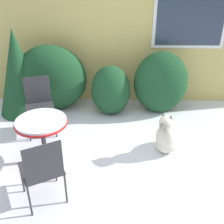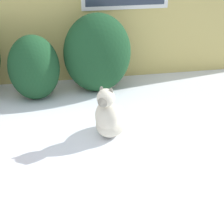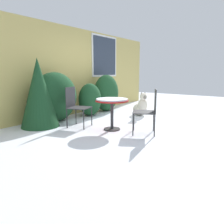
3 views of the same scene
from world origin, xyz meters
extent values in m
plane|color=white|center=(0.00, 0.00, 0.00)|extent=(16.00, 16.00, 0.00)
cube|color=tan|center=(0.00, 2.20, 1.32)|extent=(8.00, 0.06, 2.64)
cube|color=silver|center=(1.43, 2.16, 1.87)|extent=(1.38, 0.04, 1.44)
cube|color=#2D3847|center=(1.43, 2.14, 1.87)|extent=(1.26, 0.01, 1.32)
ellipsoid|color=#194223|center=(-1.21, 1.74, 0.65)|extent=(1.39, 0.74, 1.31)
ellipsoid|color=#194223|center=(-0.05, 1.56, 0.49)|extent=(0.75, 0.63, 0.98)
ellipsoid|color=#194223|center=(0.91, 1.68, 0.61)|extent=(1.03, 0.68, 1.22)
cone|color=#194223|center=(-1.78, 1.61, 0.82)|extent=(0.91, 0.91, 1.64)
cylinder|color=#2D2D30|center=(-0.98, 0.04, 0.01)|extent=(0.38, 0.38, 0.03)
cylinder|color=#2D2D30|center=(-0.98, 0.04, 0.34)|extent=(0.07, 0.07, 0.63)
cylinder|color=red|center=(-0.98, 0.04, 0.67)|extent=(0.75, 0.75, 0.03)
cylinder|color=white|center=(-0.98, 0.04, 0.70)|extent=(0.72, 0.72, 0.03)
cube|color=#2D2D30|center=(-1.23, 0.84, 0.47)|extent=(0.59, 0.59, 0.02)
cube|color=#2D2D30|center=(-1.30, 1.06, 0.72)|extent=(0.42, 0.14, 0.48)
cylinder|color=#2D2D30|center=(-1.37, 0.56, 0.23)|extent=(0.02, 0.02, 0.46)
cylinder|color=#2D2D30|center=(-0.95, 0.69, 0.23)|extent=(0.02, 0.02, 0.46)
cylinder|color=#2D2D30|center=(-1.50, 0.98, 0.23)|extent=(0.02, 0.02, 0.46)
cylinder|color=#2D2D30|center=(-1.08, 1.11, 0.23)|extent=(0.02, 0.02, 0.46)
cube|color=#2D2D30|center=(-0.83, -0.69, 0.47)|extent=(0.64, 0.64, 0.02)
cube|color=#2D2D30|center=(-0.72, -0.89, 0.72)|extent=(0.39, 0.22, 0.48)
cylinder|color=#2D2D30|center=(-0.74, -0.39, 0.23)|extent=(0.02, 0.02, 0.46)
cylinder|color=#2D2D30|center=(-1.13, -0.60, 0.23)|extent=(0.02, 0.02, 0.46)
cylinder|color=#2D2D30|center=(-0.53, -0.78, 0.23)|extent=(0.02, 0.02, 0.46)
cylinder|color=#2D2D30|center=(-0.92, -0.99, 0.23)|extent=(0.02, 0.02, 0.46)
ellipsoid|color=beige|center=(0.90, 0.37, 0.18)|extent=(0.60, 0.65, 0.36)
ellipsoid|color=beige|center=(0.82, 0.24, 0.34)|extent=(0.38, 0.37, 0.40)
sphere|color=beige|center=(0.80, 0.21, 0.60)|extent=(0.21, 0.21, 0.21)
cone|color=gray|center=(0.73, 0.09, 0.58)|extent=(0.13, 0.12, 0.12)
ellipsoid|color=gray|center=(0.76, 0.25, 0.68)|extent=(0.06, 0.05, 0.10)
ellipsoid|color=gray|center=(0.86, 0.19, 0.68)|extent=(0.06, 0.05, 0.10)
ellipsoid|color=beige|center=(1.03, 0.59, 0.08)|extent=(0.19, 0.25, 0.07)
camera|label=1|loc=(0.10, -3.32, 2.71)|focal=45.00mm
camera|label=2|loc=(0.26, -3.26, 2.35)|focal=55.00mm
camera|label=3|loc=(-4.91, -2.86, 1.30)|focal=35.00mm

